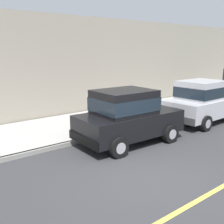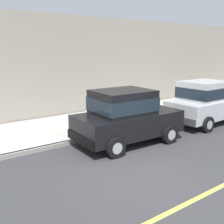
# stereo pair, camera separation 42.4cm
# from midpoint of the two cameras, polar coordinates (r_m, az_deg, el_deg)

# --- Properties ---
(ground_plane) EXTENTS (80.00, 80.00, 0.00)m
(ground_plane) POSITION_cam_midpoint_polar(r_m,az_deg,el_deg) (7.39, 5.61, -12.75)
(ground_plane) COLOR #38383A
(curb) EXTENTS (0.16, 64.00, 0.14)m
(curb) POSITION_cam_midpoint_polar(r_m,az_deg,el_deg) (9.74, -7.67, -5.92)
(curb) COLOR gray
(curb) RESTS_ON ground
(sidewalk) EXTENTS (3.60, 64.00, 0.14)m
(sidewalk) POSITION_cam_midpoint_polar(r_m,az_deg,el_deg) (11.25, -12.42, -3.51)
(sidewalk) COLOR #B7B5AD
(sidewalk) RESTS_ON ground
(lane_centre_line) EXTENTS (0.12, 57.60, 0.01)m
(lane_centre_line) POSITION_cam_midpoint_polar(r_m,az_deg,el_deg) (6.48, 15.95, -17.12)
(lane_centre_line) COLOR #E0D64C
(lane_centre_line) RESTS_ON ground
(car_black_hatchback) EXTENTS (2.04, 3.85, 1.88)m
(car_black_hatchback) POSITION_cam_midpoint_polar(r_m,az_deg,el_deg) (9.35, 1.93, -0.81)
(car_black_hatchback) COLOR black
(car_black_hatchback) RESTS_ON ground
(car_silver_hatchback) EXTENTS (2.00, 3.83, 1.88)m
(car_silver_hatchback) POSITION_cam_midpoint_polar(r_m,az_deg,el_deg) (12.62, 17.46, 2.19)
(car_silver_hatchback) COLOR #BCBCC1
(car_silver_hatchback) RESTS_ON ground
(dog_brown) EXTENTS (0.30, 0.75, 0.49)m
(dog_brown) POSITION_cam_midpoint_polar(r_m,az_deg,el_deg) (12.25, -5.05, -0.18)
(dog_brown) COLOR brown
(dog_brown) RESTS_ON sidewalk
(building_facade) EXTENTS (0.50, 20.00, 4.75)m
(building_facade) POSITION_cam_midpoint_polar(r_m,az_deg,el_deg) (15.62, 2.05, 9.91)
(building_facade) COLOR #9E9384
(building_facade) RESTS_ON ground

